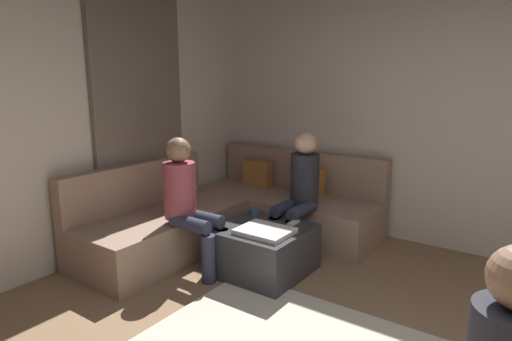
{
  "coord_description": "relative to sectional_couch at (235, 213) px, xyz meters",
  "views": [
    {
      "loc": [
        0.64,
        -1.6,
        1.71
      ],
      "look_at": [
        -1.63,
        1.63,
        0.85
      ],
      "focal_mm": 30.18,
      "sensor_mm": 36.0,
      "label": 1
    }
  ],
  "objects": [
    {
      "name": "coffee_mug",
      "position": [
        0.49,
        -0.33,
        0.19
      ],
      "size": [
        0.08,
        0.08,
        0.1
      ],
      "primitive_type": "cylinder",
      "color": "#334C72",
      "rests_on": "ottoman"
    },
    {
      "name": "game_remote",
      "position": [
        0.89,
        -0.29,
        0.15
      ],
      "size": [
        0.05,
        0.15,
        0.02
      ],
      "primitive_type": "cube",
      "color": "white",
      "rests_on": "ottoman"
    },
    {
      "name": "wall_left",
      "position": [
        -0.86,
        -1.88,
        1.07
      ],
      "size": [
        0.12,
        6.0,
        2.7
      ],
      "primitive_type": "cube",
      "color": "beige",
      "rests_on": "ground_plane"
    },
    {
      "name": "person_on_couch_back",
      "position": [
        0.75,
        0.06,
        0.38
      ],
      "size": [
        0.3,
        0.6,
        1.2
      ],
      "rotation": [
        0.0,
        0.0,
        3.14
      ],
      "color": "#2D3347",
      "rests_on": "ground_plane"
    },
    {
      "name": "ottoman",
      "position": [
        0.71,
        -0.51,
        -0.07
      ],
      "size": [
        0.76,
        0.76,
        0.42
      ],
      "primitive_type": "cube",
      "color": "#333338",
      "rests_on": "ground_plane"
    },
    {
      "name": "curtain_panel",
      "position": [
        -0.76,
        -0.58,
        0.97
      ],
      "size": [
        0.06,
        1.1,
        2.5
      ],
      "primitive_type": "cube",
      "color": "#726659",
      "rests_on": "ground_plane"
    },
    {
      "name": "wall_back",
      "position": [
        2.08,
        1.06,
        1.07
      ],
      "size": [
        6.0,
        0.12,
        2.7
      ],
      "primitive_type": "cube",
      "color": "beige",
      "rests_on": "ground_plane"
    },
    {
      "name": "person_on_couch_side",
      "position": [
        0.15,
        -0.85,
        0.38
      ],
      "size": [
        0.6,
        0.3,
        1.2
      ],
      "rotation": [
        0.0,
        0.0,
        -1.57
      ],
      "color": "#2D3347",
      "rests_on": "ground_plane"
    },
    {
      "name": "folded_blanket",
      "position": [
        0.81,
        -0.63,
        0.16
      ],
      "size": [
        0.44,
        0.36,
        0.04
      ],
      "primitive_type": "cube",
      "color": "white",
      "rests_on": "ottoman"
    },
    {
      "name": "sectional_couch",
      "position": [
        0.0,
        0.0,
        0.0
      ],
      "size": [
        2.1,
        2.55,
        0.87
      ],
      "color": "#9E7F6B",
      "rests_on": "ground_plane"
    }
  ]
}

